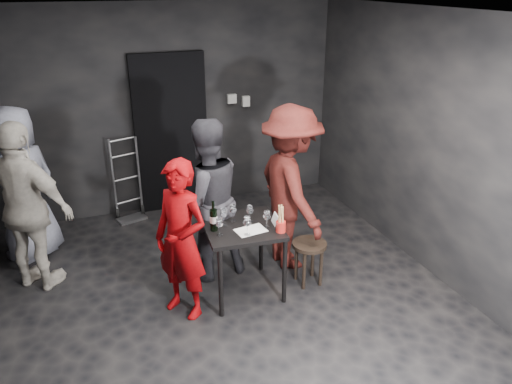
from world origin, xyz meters
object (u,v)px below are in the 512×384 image
object	(u,v)px
tasting_table	(242,234)
bystander_grey	(19,173)
bystander_cream	(25,195)
server_red	(181,239)
hand_truck	(129,203)
stool	(309,251)
woman_black	(205,189)
wine_bottle	(214,219)
man_maroon	(291,173)
breadstick_cup	(281,219)

from	to	relation	value
tasting_table	bystander_grey	world-z (taller)	bystander_grey
bystander_cream	server_red	bearing A→B (deg)	-178.20
tasting_table	server_red	xyz separation A→B (m)	(-0.62, -0.12, 0.13)
hand_truck	bystander_cream	bearing A→B (deg)	-146.70
hand_truck	server_red	xyz separation A→B (m)	(0.24, -2.24, 0.57)
stool	bystander_grey	xyz separation A→B (m)	(-2.72, 1.59, 0.64)
stool	server_red	distance (m)	1.38
stool	woman_black	bearing A→B (deg)	149.33
server_red	wine_bottle	xyz separation A→B (m)	(0.34, 0.12, 0.08)
stool	server_red	world-z (taller)	server_red
hand_truck	server_red	size ratio (longest dim) A/B	0.70
bystander_grey	stool	bearing A→B (deg)	109.54
woman_black	wine_bottle	xyz separation A→B (m)	(-0.05, -0.46, -0.12)
bystander_grey	server_red	bearing A→B (deg)	90.73
server_red	woman_black	xyz separation A→B (m)	(0.39, 0.58, 0.20)
server_red	man_maroon	world-z (taller)	man_maroon
hand_truck	man_maroon	bearing A→B (deg)	-66.21
bystander_cream	breadstick_cup	world-z (taller)	bystander_cream
server_red	wine_bottle	world-z (taller)	server_red
stool	bystander_cream	size ratio (longest dim) A/B	0.23
wine_bottle	man_maroon	bearing A→B (deg)	20.48
woman_black	bystander_grey	world-z (taller)	bystander_grey
stool	bystander_cream	distance (m)	2.86
woman_black	bystander_grey	bearing A→B (deg)	-38.93
hand_truck	man_maroon	world-z (taller)	man_maroon
server_red	wine_bottle	size ratio (longest dim) A/B	5.24
man_maroon	bystander_grey	size ratio (longest dim) A/B	1.05
tasting_table	man_maroon	xyz separation A→B (m)	(0.67, 0.35, 0.42)
server_red	bystander_cream	world-z (taller)	bystander_cream
man_maroon	tasting_table	bearing A→B (deg)	116.17
breadstick_cup	tasting_table	bearing A→B (deg)	140.83
woman_black	stool	bearing A→B (deg)	140.65
hand_truck	bystander_grey	size ratio (longest dim) A/B	0.54
woman_black	hand_truck	bearing A→B (deg)	-78.10
woman_black	tasting_table	bearing A→B (deg)	108.30
man_maroon	bystander_cream	xyz separation A→B (m)	(-2.60, 0.48, -0.05)
stool	breadstick_cup	xyz separation A→B (m)	(-0.39, -0.16, 0.50)
stool	bystander_cream	world-z (taller)	bystander_cream
server_red	man_maroon	bearing A→B (deg)	72.28
wine_bottle	tasting_table	bearing A→B (deg)	-0.01
breadstick_cup	man_maroon	bearing A→B (deg)	58.71
woman_black	bystander_cream	world-z (taller)	bystander_cream
bystander_grey	tasting_table	bearing A→B (deg)	103.32
hand_truck	stool	world-z (taller)	hand_truck
man_maroon	breadstick_cup	distance (m)	0.73
server_red	breadstick_cup	world-z (taller)	server_red
woman_black	breadstick_cup	distance (m)	0.89
server_red	bystander_grey	size ratio (longest dim) A/B	0.76
man_maroon	bystander_cream	size ratio (longest dim) A/B	1.05
bystander_cream	man_maroon	bearing A→B (deg)	-152.63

